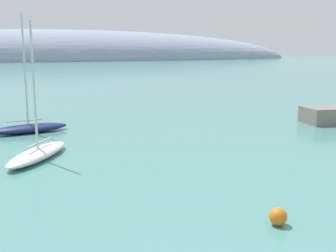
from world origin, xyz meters
name	(u,v)px	position (x,y,z in m)	size (l,w,h in m)	color
distant_ridge	(63,60)	(17.88, 237.89, 0.00)	(289.23, 54.34, 33.50)	#8E99AD
sailboat_navy_near_shore	(28,127)	(-11.75, 36.05, 0.49)	(7.03, 3.18, 10.15)	navy
sailboat_white_end_of_line	(38,152)	(-11.69, 26.68, 0.45)	(5.41, 6.91, 9.04)	white
mooring_buoy_orange	(278,217)	(-3.15, 11.96, 0.38)	(0.77, 0.77, 0.77)	orange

